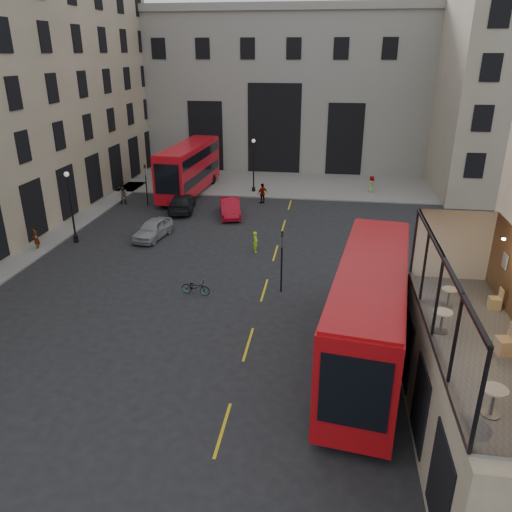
# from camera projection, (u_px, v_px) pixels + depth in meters

# --- Properties ---
(ground) EXTENTS (140.00, 140.00, 0.00)m
(ground) POSITION_uv_depth(u_px,v_px,m) (275.00, 435.00, 18.55)
(ground) COLOR black
(ground) RESTS_ON ground
(host_frontage) EXTENTS (3.00, 11.00, 4.50)m
(host_frontage) POSITION_uv_depth(u_px,v_px,m) (468.00, 403.00, 16.81)
(host_frontage) COLOR tan
(host_frontage) RESTS_ON ground
(cafe_floor) EXTENTS (3.00, 10.00, 0.10)m
(cafe_floor) POSITION_uv_depth(u_px,v_px,m) (479.00, 344.00, 15.94)
(cafe_floor) COLOR slate
(cafe_floor) RESTS_ON host_frontage
(gateway) EXTENTS (35.00, 10.60, 18.00)m
(gateway) POSITION_uv_depth(u_px,v_px,m) (279.00, 86.00, 59.55)
(gateway) COLOR gray
(gateway) RESTS_ON ground
(pavement_far) EXTENTS (40.00, 12.00, 0.12)m
(pavement_far) POSITION_uv_depth(u_px,v_px,m) (259.00, 182.00, 54.10)
(pavement_far) COLOR slate
(pavement_far) RESTS_ON ground
(traffic_light_near) EXTENTS (0.16, 0.20, 3.80)m
(traffic_light_near) POSITION_uv_depth(u_px,v_px,m) (282.00, 254.00, 28.74)
(traffic_light_near) COLOR black
(traffic_light_near) RESTS_ON ground
(traffic_light_far) EXTENTS (0.16, 0.20, 3.80)m
(traffic_light_far) POSITION_uv_depth(u_px,v_px,m) (146.00, 180.00, 45.27)
(traffic_light_far) COLOR black
(traffic_light_far) RESTS_ON ground
(street_lamp_a) EXTENTS (0.36, 0.36, 5.33)m
(street_lamp_a) POSITION_uv_depth(u_px,v_px,m) (72.00, 211.00, 36.40)
(street_lamp_a) COLOR black
(street_lamp_a) RESTS_ON ground
(street_lamp_b) EXTENTS (0.36, 0.36, 5.33)m
(street_lamp_b) POSITION_uv_depth(u_px,v_px,m) (254.00, 169.00, 49.55)
(street_lamp_b) COLOR black
(street_lamp_b) RESTS_ON ground
(bus_near) EXTENTS (4.50, 12.66, 4.94)m
(bus_near) POSITION_uv_depth(u_px,v_px,m) (369.00, 310.00, 21.78)
(bus_near) COLOR #A30B0F
(bus_near) RESTS_ON ground
(bus_far) EXTENTS (3.38, 12.27, 4.85)m
(bus_far) POSITION_uv_depth(u_px,v_px,m) (189.00, 166.00, 49.06)
(bus_far) COLOR red
(bus_far) RESTS_ON ground
(car_a) EXTENTS (2.32, 4.49, 1.46)m
(car_a) POSITION_uv_depth(u_px,v_px,m) (153.00, 229.00, 37.84)
(car_a) COLOR gray
(car_a) RESTS_ON ground
(car_b) EXTENTS (2.71, 4.85, 1.51)m
(car_b) POSITION_uv_depth(u_px,v_px,m) (230.00, 208.00, 42.93)
(car_b) COLOR #A50A1B
(car_b) RESTS_ON ground
(car_c) EXTENTS (2.94, 5.48, 1.51)m
(car_c) POSITION_uv_depth(u_px,v_px,m) (182.00, 202.00, 44.38)
(car_c) COLOR black
(car_c) RESTS_ON ground
(bicycle) EXTENTS (1.78, 0.81, 0.90)m
(bicycle) POSITION_uv_depth(u_px,v_px,m) (196.00, 287.00, 29.16)
(bicycle) COLOR gray
(bicycle) RESTS_ON ground
(cyclist) EXTENTS (0.48, 0.62, 1.52)m
(cyclist) POSITION_uv_depth(u_px,v_px,m) (256.00, 242.00, 35.20)
(cyclist) COLOR #C1FF1A
(cyclist) RESTS_ON ground
(pedestrian_a) EXTENTS (0.96, 0.78, 1.82)m
(pedestrian_a) POSITION_uv_depth(u_px,v_px,m) (124.00, 194.00, 46.29)
(pedestrian_a) COLOR gray
(pedestrian_a) RESTS_ON ground
(pedestrian_b) EXTENTS (1.41, 1.29, 1.91)m
(pedestrian_b) POSITION_uv_depth(u_px,v_px,m) (198.00, 174.00, 53.83)
(pedestrian_b) COLOR gray
(pedestrian_b) RESTS_ON ground
(pedestrian_c) EXTENTS (1.14, 1.08, 1.89)m
(pedestrian_c) POSITION_uv_depth(u_px,v_px,m) (263.00, 193.00, 46.49)
(pedestrian_c) COLOR gray
(pedestrian_c) RESTS_ON ground
(pedestrian_d) EXTENTS (0.85, 0.99, 1.72)m
(pedestrian_d) POSITION_uv_depth(u_px,v_px,m) (371.00, 185.00, 49.95)
(pedestrian_d) COLOR gray
(pedestrian_d) RESTS_ON ground
(pedestrian_e) EXTENTS (0.63, 0.74, 1.73)m
(pedestrian_e) POSITION_uv_depth(u_px,v_px,m) (36.00, 238.00, 35.55)
(pedestrian_e) COLOR gray
(pedestrian_e) RESTS_ON ground
(cafe_table_near) EXTENTS (0.64, 0.64, 0.80)m
(cafe_table_near) POSITION_uv_depth(u_px,v_px,m) (494.00, 398.00, 12.58)
(cafe_table_near) COLOR silver
(cafe_table_near) RESTS_ON cafe_floor
(cafe_table_mid) EXTENTS (0.62, 0.62, 0.77)m
(cafe_table_mid) POSITION_uv_depth(u_px,v_px,m) (442.00, 318.00, 16.36)
(cafe_table_mid) COLOR white
(cafe_table_mid) RESTS_ON cafe_floor
(cafe_table_far) EXTENTS (0.56, 0.56, 0.70)m
(cafe_table_far) POSITION_uv_depth(u_px,v_px,m) (449.00, 295.00, 18.07)
(cafe_table_far) COLOR beige
(cafe_table_far) RESTS_ON cafe_floor
(cafe_chair_b) EXTENTS (0.56, 0.56, 0.98)m
(cafe_chair_b) POSITION_uv_depth(u_px,v_px,m) (505.00, 345.00, 15.26)
(cafe_chair_b) COLOR tan
(cafe_chair_b) RESTS_ON cafe_floor
(cafe_chair_d) EXTENTS (0.40, 0.40, 0.79)m
(cafe_chair_d) POSITION_uv_depth(u_px,v_px,m) (495.00, 302.00, 17.98)
(cafe_chair_d) COLOR #D7BB7C
(cafe_chair_d) RESTS_ON cafe_floor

